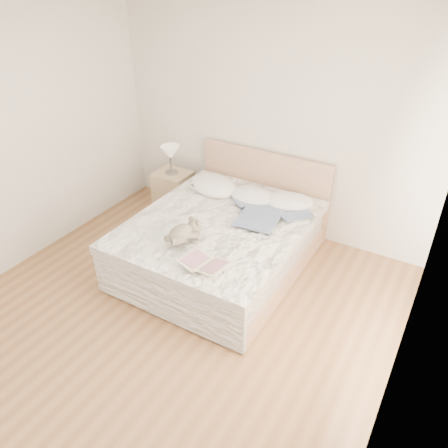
{
  "coord_description": "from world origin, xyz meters",
  "views": [
    {
      "loc": [
        2.04,
        -2.26,
        3.0
      ],
      "look_at": [
        0.09,
        1.05,
        0.62
      ],
      "focal_mm": 35.0,
      "sensor_mm": 36.0,
      "label": 1
    }
  ],
  "objects": [
    {
      "name": "nightstand",
      "position": [
        -1.19,
        1.89,
        0.28
      ],
      "size": [
        0.45,
        0.4,
        0.56
      ],
      "primitive_type": "cube",
      "rotation": [
        0.0,
        0.0,
        -0.01
      ],
      "color": "tan",
      "rests_on": "floor"
    },
    {
      "name": "window",
      "position": [
        1.99,
        0.3,
        1.45
      ],
      "size": [
        0.02,
        1.3,
        1.1
      ],
      "primitive_type": "cube",
      "color": "white",
      "rests_on": "wall_right"
    },
    {
      "name": "teddy_bear",
      "position": [
        -0.11,
        0.57,
        0.65
      ],
      "size": [
        0.32,
        0.39,
        0.18
      ],
      "primitive_type": null,
      "rotation": [
        0.0,
        0.0,
        -0.25
      ],
      "color": "#645C4D",
      "rests_on": "bed"
    },
    {
      "name": "wall_right",
      "position": [
        2.0,
        0.0,
        1.35
      ],
      "size": [
        0.02,
        4.5,
        2.7
      ],
      "primitive_type": "cube",
      "color": "beige",
      "rests_on": "ground"
    },
    {
      "name": "photo_book",
      "position": [
        -0.5,
        1.65,
        0.63
      ],
      "size": [
        0.39,
        0.3,
        0.03
      ],
      "primitive_type": "cube",
      "rotation": [
        0.0,
        0.0,
        -0.16
      ],
      "color": "white",
      "rests_on": "bed"
    },
    {
      "name": "pillow_right",
      "position": [
        0.5,
        1.8,
        0.64
      ],
      "size": [
        0.64,
        0.55,
        0.16
      ],
      "primitive_type": "ellipsoid",
      "rotation": [
        0.0,
        0.0,
        0.39
      ],
      "color": "white",
      "rests_on": "bed"
    },
    {
      "name": "childrens_book",
      "position": [
        0.3,
        0.36,
        0.63
      ],
      "size": [
        0.46,
        0.35,
        0.03
      ],
      "primitive_type": "cube",
      "rotation": [
        0.0,
        0.0,
        -0.18
      ],
      "color": "beige",
      "rests_on": "bed"
    },
    {
      "name": "floor",
      "position": [
        0.0,
        0.0,
        0.0
      ],
      "size": [
        4.0,
        4.5,
        0.0
      ],
      "primitive_type": "cube",
      "color": "brown",
      "rests_on": "ground"
    },
    {
      "name": "bed",
      "position": [
        0.0,
        1.19,
        0.31
      ],
      "size": [
        1.72,
        2.14,
        1.0
      ],
      "color": "tan",
      "rests_on": "floor"
    },
    {
      "name": "pillow_middle",
      "position": [
        0.08,
        1.71,
        0.64
      ],
      "size": [
        0.54,
        0.39,
        0.16
      ],
      "primitive_type": "ellipsoid",
      "rotation": [
        0.0,
        0.0,
        0.05
      ],
      "color": "white",
      "rests_on": "bed"
    },
    {
      "name": "table_lamp",
      "position": [
        -1.19,
        1.88,
        0.83
      ],
      "size": [
        0.31,
        0.31,
        0.38
      ],
      "color": "#4E4A44",
      "rests_on": "nightstand"
    },
    {
      "name": "pillow_left",
      "position": [
        -0.44,
        1.71,
        0.64
      ],
      "size": [
        0.75,
        0.63,
        0.19
      ],
      "primitive_type": "ellipsoid",
      "rotation": [
        0.0,
        0.0,
        -0.33
      ],
      "color": "white",
      "rests_on": "bed"
    },
    {
      "name": "blouse",
      "position": [
        0.34,
        1.39,
        0.63
      ],
      "size": [
        0.73,
        0.77,
        0.03
      ],
      "primitive_type": null,
      "rotation": [
        0.0,
        0.0,
        0.1
      ],
      "color": "#3E4C6D",
      "rests_on": "bed"
    },
    {
      "name": "wall_back",
      "position": [
        0.0,
        2.25,
        1.35
      ],
      "size": [
        4.0,
        0.02,
        2.7
      ],
      "primitive_type": "cube",
      "color": "beige",
      "rests_on": "ground"
    },
    {
      "name": "ceiling",
      "position": [
        0.0,
        0.0,
        2.7
      ],
      "size": [
        4.0,
        4.5,
        0.0
      ],
      "primitive_type": "cube",
      "color": "white",
      "rests_on": "ground"
    }
  ]
}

